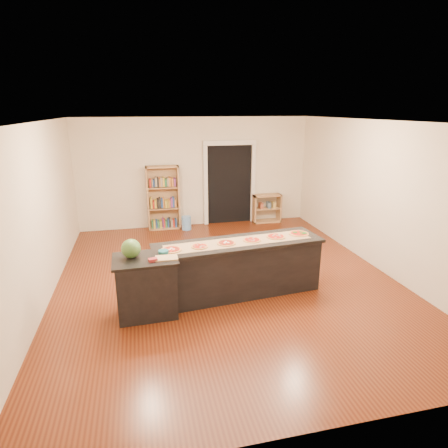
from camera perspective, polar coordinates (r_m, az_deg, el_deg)
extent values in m
cube|color=beige|center=(6.47, 0.40, 2.87)|extent=(6.00, 7.00, 2.80)
cube|color=#612810|center=(6.95, 0.37, -8.36)|extent=(6.00, 7.00, 0.01)
cube|color=white|center=(6.27, 0.42, 15.34)|extent=(6.00, 7.00, 0.01)
cube|color=black|center=(10.05, 0.81, 6.04)|extent=(1.20, 0.02, 2.10)
cube|color=silver|center=(9.88, -2.81, 5.82)|extent=(0.10, 0.08, 2.10)
cube|color=silver|center=(10.18, 4.45, 6.13)|extent=(0.10, 0.08, 2.10)
cube|color=silver|center=(9.86, 0.90, 12.28)|extent=(1.40, 0.08, 0.12)
cube|color=black|center=(6.29, 2.20, -6.86)|extent=(2.72, 0.68, 0.87)
cube|color=black|center=(6.12, 2.25, -2.92)|extent=(2.80, 0.76, 0.05)
cube|color=black|center=(5.78, -11.70, -9.48)|extent=(0.85, 0.60, 0.88)
cube|color=black|center=(5.60, -11.99, -5.27)|extent=(0.93, 0.68, 0.04)
cube|color=tan|center=(9.67, -9.24, 3.94)|extent=(0.82, 0.29, 1.63)
cube|color=tan|center=(10.30, 6.50, 2.40)|extent=(0.77, 0.33, 0.77)
cylinder|color=#659FE3|center=(9.67, -5.75, 0.15)|extent=(0.24, 0.24, 0.35)
cube|color=#A37854|center=(6.10, 2.28, -2.70)|extent=(2.46, 0.68, 0.00)
sphere|color=#144214|center=(5.59, -13.99, -3.65)|extent=(0.28, 0.28, 0.28)
cube|color=tan|center=(5.50, -8.75, -5.14)|extent=(0.32, 0.22, 0.02)
cube|color=maroon|center=(5.44, -10.79, -5.40)|extent=(0.14, 0.11, 0.04)
cylinder|color=#195966|center=(5.67, -9.21, -4.26)|extent=(0.15, 0.15, 0.06)
cylinder|color=tan|center=(5.79, -8.03, -3.89)|extent=(0.30, 0.30, 0.02)
cylinder|color=#A5190C|center=(5.79, -8.03, -3.81)|extent=(0.24, 0.24, 0.00)
cylinder|color=tan|center=(5.87, -3.74, -3.43)|extent=(0.29, 0.29, 0.02)
cylinder|color=#A5190C|center=(5.87, -3.74, -3.35)|extent=(0.23, 0.23, 0.00)
cylinder|color=tan|center=(6.01, 0.35, -2.91)|extent=(0.31, 0.31, 0.02)
cylinder|color=#A5190C|center=(6.01, 0.35, -2.83)|extent=(0.25, 0.25, 0.00)
cylinder|color=tan|center=(6.16, 4.29, -2.45)|extent=(0.28, 0.28, 0.02)
cylinder|color=#A5190C|center=(6.16, 4.29, -2.37)|extent=(0.23, 0.23, 0.00)
cylinder|color=tan|center=(6.36, 7.89, -1.91)|extent=(0.32, 0.32, 0.02)
cylinder|color=#A5190C|center=(6.36, 7.90, -1.83)|extent=(0.26, 0.26, 0.00)
cylinder|color=tan|center=(6.58, 11.33, -1.44)|extent=(0.33, 0.33, 0.02)
cylinder|color=#A5190C|center=(6.58, 11.33, -1.36)|extent=(0.27, 0.27, 0.00)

